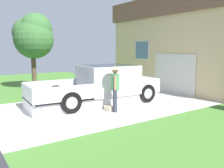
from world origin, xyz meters
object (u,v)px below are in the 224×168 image
object	(u,v)px
person_with_hat	(115,86)
front_yard_tree	(33,35)
pickup_truck	(105,86)
handbag	(109,108)
house_with_garage	(205,43)

from	to	relation	value
person_with_hat	front_yard_tree	world-z (taller)	front_yard_tree
pickup_truck	handbag	bearing A→B (deg)	-22.38
front_yard_tree	pickup_truck	bearing A→B (deg)	14.11
pickup_truck	person_with_hat	xyz separation A→B (m)	(1.34, -0.40, 0.21)
handbag	pickup_truck	bearing A→B (deg)	154.15
house_with_garage	person_with_hat	bearing A→B (deg)	-78.09
person_with_hat	front_yard_tree	distance (m)	7.18
person_with_hat	front_yard_tree	xyz separation A→B (m)	(-6.78, -0.97, 2.15)
pickup_truck	handbag	distance (m)	1.47
handbag	front_yard_tree	world-z (taller)	front_yard_tree
pickup_truck	person_with_hat	bearing A→B (deg)	-13.02
pickup_truck	front_yard_tree	size ratio (longest dim) A/B	1.30
pickup_truck	handbag	world-z (taller)	pickup_truck
handbag	front_yard_tree	bearing A→B (deg)	-173.24
handbag	person_with_hat	bearing A→B (deg)	52.44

